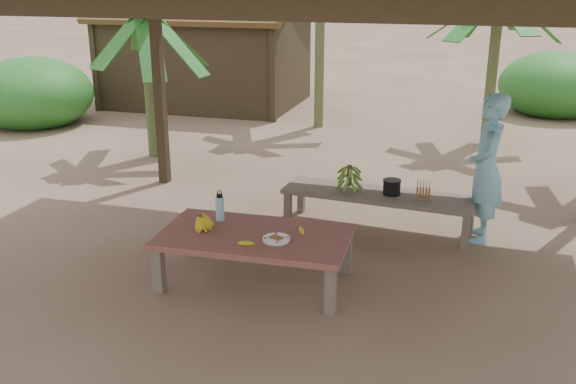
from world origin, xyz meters
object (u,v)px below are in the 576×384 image
(plate, at_px, (276,239))
(water_flask, at_px, (220,208))
(ripe_banana_bunch, at_px, (200,221))
(bench, at_px, (378,197))
(work_table, at_px, (255,240))
(woman, at_px, (486,168))
(cooking_pot, at_px, (392,187))

(plate, height_order, water_flask, water_flask)
(ripe_banana_bunch, bearing_deg, bench, 48.85)
(work_table, xyz_separation_m, bench, (0.92, 1.68, -0.04))
(work_table, xyz_separation_m, ripe_banana_bunch, (-0.56, -0.02, 0.14))
(bench, relative_size, plate, 8.66)
(ripe_banana_bunch, distance_m, woman, 3.17)
(bench, height_order, water_flask, water_flask)
(ripe_banana_bunch, relative_size, cooking_pot, 1.25)
(water_flask, height_order, woman, woman)
(plate, height_order, cooking_pot, cooking_pot)
(work_table, bearing_deg, bench, 59.11)
(ripe_banana_bunch, xyz_separation_m, cooking_pot, (1.63, 1.69, -0.04))
(bench, bearing_deg, ripe_banana_bunch, -126.14)
(plate, distance_m, cooking_pot, 1.96)
(cooking_pot, bearing_deg, plate, -114.95)
(woman, bearing_deg, ripe_banana_bunch, -59.61)
(work_table, xyz_separation_m, plate, (0.25, -0.11, 0.08))
(work_table, relative_size, woman, 1.11)
(cooking_pot, bearing_deg, bench, 177.57)
(woman, bearing_deg, work_table, -53.40)
(ripe_banana_bunch, bearing_deg, work_table, 1.67)
(work_table, bearing_deg, water_flask, 149.28)
(work_table, xyz_separation_m, woman, (2.09, 1.72, 0.39))
(bench, height_order, woman, woman)
(bench, bearing_deg, work_table, -113.83)
(ripe_banana_bunch, xyz_separation_m, plate, (0.81, -0.09, -0.06))
(plate, relative_size, cooking_pot, 1.31)
(woman, bearing_deg, water_flask, -62.78)
(bench, relative_size, cooking_pot, 11.34)
(water_flask, bearing_deg, bench, 46.12)
(ripe_banana_bunch, height_order, plate, ripe_banana_bunch)
(water_flask, bearing_deg, plate, -26.71)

